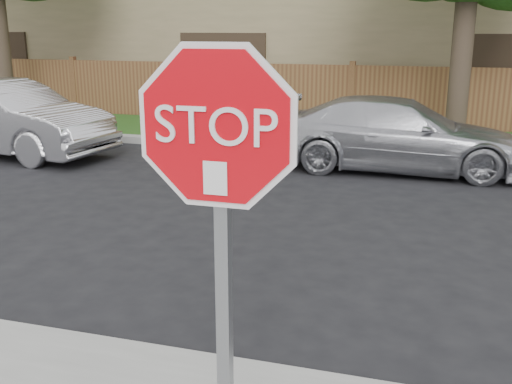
% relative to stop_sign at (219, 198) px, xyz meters
% --- Properties ---
extents(ground, '(90.00, 90.00, 0.00)m').
position_rel_stop_sign_xyz_m(ground, '(-1.13, 1.48, -1.83)').
color(ground, black).
rests_on(ground, ground).
extents(far_curb, '(70.00, 0.30, 0.15)m').
position_rel_stop_sign_xyz_m(far_curb, '(-1.13, 9.63, -1.75)').
color(far_curb, gray).
rests_on(far_curb, ground).
extents(grass_strip, '(70.00, 3.00, 0.12)m').
position_rel_stop_sign_xyz_m(grass_strip, '(-1.13, 11.28, -1.77)').
color(grass_strip, '#1E4714').
rests_on(grass_strip, ground).
extents(fence, '(70.00, 0.12, 1.60)m').
position_rel_stop_sign_xyz_m(fence, '(-1.13, 12.88, -1.03)').
color(fence, brown).
rests_on(fence, ground).
extents(stop_sign, '(1.01, 0.13, 2.55)m').
position_rel_stop_sign_xyz_m(stop_sign, '(0.00, 0.00, 0.00)').
color(stop_sign, gray).
rests_on(stop_sign, sidewalk_near).
extents(sedan_left, '(4.72, 2.21, 1.49)m').
position_rel_stop_sign_xyz_m(sedan_left, '(-7.37, 7.69, -1.08)').
color(sedan_left, silver).
rests_on(sedan_left, ground).
extents(sedan_right, '(4.54, 1.87, 1.31)m').
position_rel_stop_sign_xyz_m(sedan_right, '(0.31, 8.59, -1.17)').
color(sedan_right, '#B9BAC1').
rests_on(sedan_right, ground).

